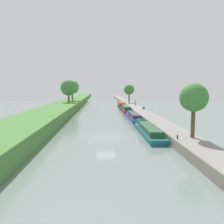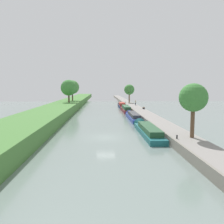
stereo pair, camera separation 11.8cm
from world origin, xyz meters
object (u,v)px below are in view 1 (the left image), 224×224
narrowboat_maroon (125,109)px  narrowboat_navy (121,105)px  narrowboat_teal (148,130)px  mooring_bollard_far (125,102)px  narrowboat_blue (133,116)px  person_walking (135,102)px  mooring_bollard_near (177,137)px  park_bench (144,108)px

narrowboat_maroon → narrowboat_navy: bearing=89.7°
narrowboat_teal → mooring_bollard_far: size_ratio=32.58×
narrowboat_maroon → narrowboat_teal: bearing=-90.0°
narrowboat_blue → person_walking: size_ratio=8.55×
narrowboat_blue → narrowboat_maroon: size_ratio=0.98×
narrowboat_maroon → mooring_bollard_near: bearing=-87.4°
narrowboat_blue → narrowboat_teal: bearing=-89.8°
narrowboat_blue → mooring_bollard_near: size_ratio=31.54×
mooring_bollard_far → park_bench: (2.58, -23.87, 0.12)m
narrowboat_blue → mooring_bollard_far: (1.87, 36.09, 0.63)m
narrowboat_navy → person_walking: 6.99m
narrowboat_navy → mooring_bollard_far: size_ratio=26.72×
narrowboat_blue → park_bench: 13.03m
mooring_bollard_near → park_bench: park_bench is taller
narrowboat_teal → mooring_bollard_near: size_ratio=32.58×
mooring_bollard_far → mooring_bollard_near: bearing=-90.0°
narrowboat_maroon → mooring_bollard_near: size_ratio=32.32×
person_walking → narrowboat_blue: bearing=-99.3°
park_bench → narrowboat_blue: bearing=-110.0°
mooring_bollard_near → mooring_bollard_far: bearing=90.0°
narrowboat_maroon → person_walking: 9.84m
narrowboat_blue → mooring_bollard_far: size_ratio=31.54×
person_walking → mooring_bollard_far: size_ratio=3.69×
mooring_bollard_far → narrowboat_blue: bearing=-93.0°
narrowboat_teal → narrowboat_navy: 46.37m
narrowboat_navy → mooring_bollard_near: narrowboat_navy is taller
narrowboat_maroon → person_walking: person_walking is taller
person_walking → mooring_bollard_far: 11.33m
narrowboat_maroon → park_bench: (4.42, -3.89, 0.69)m
person_walking → mooring_bollard_far: (-2.22, 11.09, -0.65)m
person_walking → mooring_bollard_near: person_walking is taller
mooring_bollard_near → mooring_bollard_far: (0.00, 59.89, 0.00)m
park_bench → narrowboat_teal: bearing=-99.0°
narrowboat_teal → narrowboat_maroon: (-0.01, 31.88, 0.11)m
person_walking → park_bench: size_ratio=1.11×
narrowboat_teal → narrowboat_navy: bearing=89.9°
narrowboat_navy → person_walking: person_walking is taller
narrowboat_teal → person_walking: person_walking is taller
narrowboat_blue → narrowboat_navy: narrowboat_navy is taller
person_walking → park_bench: bearing=-88.4°
mooring_bollard_near → person_walking: bearing=87.4°
narrowboat_teal → narrowboat_blue: 15.77m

